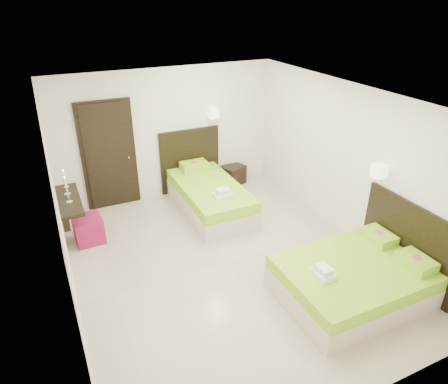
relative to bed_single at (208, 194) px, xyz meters
name	(u,v)px	position (x,y,z in m)	size (l,w,h in m)	color
floor	(226,263)	(-0.44, -1.75, -0.32)	(5.50, 5.50, 0.00)	beige
bed_single	(208,194)	(0.00, 0.00, 0.00)	(1.29, 2.15, 1.78)	beige
bed_double	(357,277)	(0.90, -3.18, -0.03)	(1.97, 1.67, 1.62)	beige
nightstand	(233,175)	(0.95, 0.84, -0.11)	(0.47, 0.42, 0.42)	black
ottoman	(89,229)	(-2.30, -0.20, -0.09)	(0.46, 0.46, 0.46)	maroon
door	(109,156)	(-1.64, 0.94, 0.73)	(1.02, 0.15, 2.14)	black
console_shelf	(68,201)	(-2.53, -0.15, 0.49)	(0.35, 1.20, 0.78)	black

